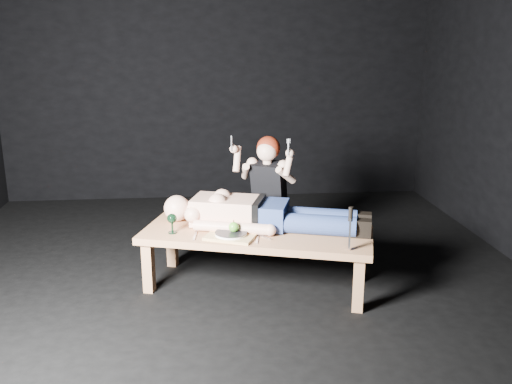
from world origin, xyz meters
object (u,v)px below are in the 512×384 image
lying_man (267,211)px  serving_tray (231,236)px  carving_knife (350,229)px  kneeling_woman (271,195)px  table (257,259)px  goblet (172,223)px

lying_man → serving_tray: bearing=-127.0°
serving_tray → carving_knife: 0.88m
kneeling_woman → carving_knife: bearing=-42.4°
kneeling_woman → carving_knife: size_ratio=3.58×
kneeling_woman → carving_knife: (0.41, -1.08, 0.05)m
table → carving_knife: (0.60, -0.44, 0.38)m
kneeling_woman → goblet: size_ratio=7.29×
kneeling_woman → goblet: bearing=-116.7°
lying_man → goblet: 0.73m
table → serving_tray: bearing=-134.4°
lying_man → goblet: lying_man is taller
table → goblet: goblet is taller
serving_tray → carving_knife: bearing=-22.4°
table → kneeling_woman: bearing=90.3°
serving_tray → carving_knife: carving_knife is taller
serving_tray → kneeling_woman: bearing=62.3°
goblet → carving_knife: bearing=-20.9°
lying_man → carving_knife: bearing=-29.4°
serving_tray → carving_knife: (0.80, -0.33, 0.15)m
lying_man → carving_knife: 0.75m
lying_man → serving_tray: lying_man is taller
kneeling_woman → goblet: (-0.83, -0.61, -0.03)m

